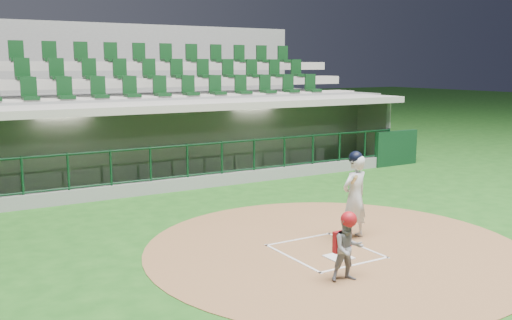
{
  "coord_description": "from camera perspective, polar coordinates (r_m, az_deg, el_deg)",
  "views": [
    {
      "loc": [
        -6.28,
        -8.39,
        3.43
      ],
      "look_at": [
        0.22,
        2.6,
        1.3
      ],
      "focal_mm": 40.0,
      "sensor_mm": 36.0,
      "label": 1
    }
  ],
  "objects": [
    {
      "name": "ground",
      "position": [
        11.02,
        5.97,
        -8.71
      ],
      "size": [
        120.0,
        120.0,
        0.0
      ],
      "primitive_type": "plane",
      "color": "#1A4D16",
      "rests_on": "ground"
    },
    {
      "name": "batter_box_chalk",
      "position": [
        10.79,
        6.93,
        -9.03
      ],
      "size": [
        1.55,
        1.8,
        0.01
      ],
      "color": "white",
      "rests_on": "ground"
    },
    {
      "name": "catcher",
      "position": [
        9.29,
        9.16,
        -8.51
      ],
      "size": [
        0.61,
        0.53,
        1.14
      ],
      "color": "gray",
      "rests_on": "dirt_circle"
    },
    {
      "name": "seating_deck",
      "position": [
        20.39,
        -12.56,
        3.6
      ],
      "size": [
        17.0,
        6.72,
        5.15
      ],
      "color": "slate",
      "rests_on": "ground"
    },
    {
      "name": "home_plate",
      "position": [
        10.49,
        8.28,
        -9.58
      ],
      "size": [
        0.43,
        0.43,
        0.02
      ],
      "primitive_type": "cube",
      "color": "white",
      "rests_on": "dirt_circle"
    },
    {
      "name": "dirt_circle",
      "position": [
        11.05,
        7.86,
        -8.67
      ],
      "size": [
        7.2,
        7.2,
        0.01
      ],
      "primitive_type": "cylinder",
      "color": "brown",
      "rests_on": "ground"
    },
    {
      "name": "dugout_structure",
      "position": [
        17.59,
        -9.06,
        1.28
      ],
      "size": [
        16.4,
        3.7,
        3.0
      ],
      "color": "slate",
      "rests_on": "ground"
    },
    {
      "name": "batter",
      "position": [
        11.47,
        9.84,
        -3.44
      ],
      "size": [
        0.87,
        0.89,
        1.76
      ],
      "color": "silver",
      "rests_on": "dirt_circle"
    }
  ]
}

